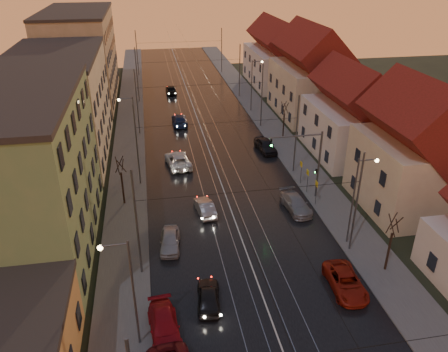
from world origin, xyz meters
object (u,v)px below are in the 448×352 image
driving_car_0 (209,296)px  driving_car_1 (205,207)px  street_lamp_1 (358,193)px  parked_right_0 (346,282)px  street_lamp_2 (132,123)px  traffic_light_mast (310,157)px  street_lamp_0 (128,285)px  street_lamp_3 (254,81)px  driving_car_3 (180,120)px  parked_left_3 (170,241)px  parked_left_2 (164,326)px  parked_right_1 (296,204)px  driving_car_2 (178,160)px  parked_right_2 (265,145)px  driving_car_4 (171,89)px

driving_car_0 → driving_car_1: 12.20m
street_lamp_1 → parked_right_0: size_ratio=1.66×
street_lamp_2 → driving_car_0: (5.14, -25.20, -4.21)m
parked_right_0 → traffic_light_mast: bearing=85.2°
street_lamp_0 → parked_right_0: (15.30, 2.54, -4.21)m
street_lamp_0 → street_lamp_3: 47.62m
driving_car_3 → parked_left_3: size_ratio=1.26×
street_lamp_0 → parked_right_0: street_lamp_0 is taller
street_lamp_0 → street_lamp_2: same height
street_lamp_1 → traffic_light_mast: bearing=97.9°
driving_car_0 → parked_left_3: 7.54m
parked_left_2 → parked_right_1: (13.38, 13.48, 0.01)m
driving_car_2 → parked_right_2: 11.46m
street_lamp_2 → parked_left_2: (1.92, -27.48, -4.21)m
driving_car_2 → parked_right_0: 25.55m
parked_left_3 → parked_right_2: (13.17, 18.29, 0.10)m
street_lamp_2 → parked_right_2: bearing=1.1°
driving_car_1 → parked_left_2: bearing=65.1°
street_lamp_0 → driving_car_4: (6.15, 55.98, -4.12)m
street_lamp_0 → parked_right_1: size_ratio=1.69×
parked_left_2 → parked_right_1: 19.00m
street_lamp_0 → street_lamp_3: (18.21, 44.00, 0.00)m
traffic_light_mast → parked_left_2: 22.03m
street_lamp_2 → traffic_light_mast: street_lamp_2 is taller
driving_car_4 → driving_car_3: bearing=90.5°
driving_car_3 → parked_right_2: size_ratio=1.10×
street_lamp_0 → street_lamp_3: size_ratio=1.00×
street_lamp_2 → parked_right_0: street_lamp_2 is taller
traffic_light_mast → driving_car_3: bearing=114.5°
traffic_light_mast → parked_left_2: (-15.18, -15.47, -3.92)m
street_lamp_0 → parked_right_2: size_ratio=1.73×
driving_car_0 → driving_car_3: (1.12, 37.01, 0.06)m
parked_right_0 → driving_car_1: bearing=128.1°
driving_car_0 → parked_left_3: parked_left_3 is taller
street_lamp_3 → driving_car_0: 43.42m
traffic_light_mast → street_lamp_1: bearing=-82.1°
traffic_light_mast → parked_right_2: size_ratio=1.56×
driving_car_4 → parked_right_2: bearing=109.8°
driving_car_3 → parked_left_2: driving_car_3 is taller
driving_car_2 → street_lamp_3: bearing=-133.7°
street_lamp_1 → street_lamp_3: size_ratio=1.00×
street_lamp_2 → driving_car_4: (6.15, 27.98, -4.12)m
driving_car_3 → parked_left_3: bearing=83.5°
street_lamp_3 → driving_car_1: (-11.66, -29.08, -4.22)m
street_lamp_0 → street_lamp_2: size_ratio=1.00×
driving_car_3 → street_lamp_3: bearing=-160.8°
parked_right_0 → parked_right_1: (0.00, 11.47, 0.01)m
driving_car_1 → parked_right_2: (9.53, 13.37, 0.12)m
driving_car_2 → parked_right_1: 15.79m
traffic_light_mast → parked_left_3: (-14.19, -5.99, -3.91)m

